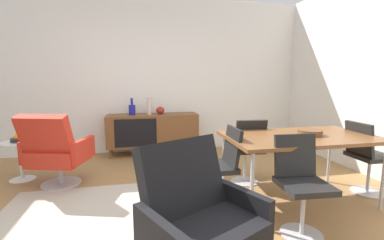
# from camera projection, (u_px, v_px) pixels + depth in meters

# --- Properties ---
(ground_plane) EXTENTS (8.32, 8.32, 0.00)m
(ground_plane) POSITION_uv_depth(u_px,v_px,m) (140.00, 220.00, 2.58)
(ground_plane) COLOR #9E7242
(wall_back) EXTENTS (6.80, 0.12, 2.80)m
(wall_back) POSITION_uv_depth(u_px,v_px,m) (135.00, 76.00, 4.87)
(wall_back) COLOR white
(wall_back) RESTS_ON ground_plane
(sideboard) EXTENTS (1.60, 0.45, 0.72)m
(sideboard) POSITION_uv_depth(u_px,v_px,m) (153.00, 130.00, 4.79)
(sideboard) COLOR brown
(sideboard) RESTS_ON ground_plane
(vase_cobalt) EXTENTS (0.08, 0.08, 0.30)m
(vase_cobalt) POSITION_uv_depth(u_px,v_px,m) (149.00, 106.00, 4.71)
(vase_cobalt) COLOR beige
(vase_cobalt) RESTS_ON sideboard
(vase_sculptural_dark) EXTENTS (0.12, 0.12, 0.29)m
(vase_sculptural_dark) POSITION_uv_depth(u_px,v_px,m) (132.00, 109.00, 4.66)
(vase_sculptural_dark) COLOR navy
(vase_sculptural_dark) RESTS_ON sideboard
(vase_ceramic_small) EXTENTS (0.15, 0.15, 0.13)m
(vase_ceramic_small) POSITION_uv_depth(u_px,v_px,m) (160.00, 110.00, 4.77)
(vase_ceramic_small) COLOR maroon
(vase_ceramic_small) RESTS_ON sideboard
(dining_table) EXTENTS (1.60, 0.90, 0.74)m
(dining_table) POSITION_uv_depth(u_px,v_px,m) (299.00, 139.00, 2.89)
(dining_table) COLOR brown
(dining_table) RESTS_ON ground_plane
(wooden_bowl_on_table) EXTENTS (0.26, 0.26, 0.06)m
(wooden_bowl_on_table) POSITION_uv_depth(u_px,v_px,m) (310.00, 132.00, 2.90)
(wooden_bowl_on_table) COLOR brown
(wooden_bowl_on_table) RESTS_ON dining_table
(dining_chair_near_window) EXTENTS (0.43, 0.40, 0.86)m
(dining_chair_near_window) POSITION_uv_depth(u_px,v_px,m) (221.00, 165.00, 2.74)
(dining_chair_near_window) COLOR black
(dining_chair_near_window) RESTS_ON ground_plane
(dining_chair_far_end) EXTENTS (0.43, 0.41, 0.86)m
(dining_chair_far_end) POSITION_uv_depth(u_px,v_px,m) (366.00, 155.00, 3.11)
(dining_chair_far_end) COLOR black
(dining_chair_far_end) RESTS_ON ground_plane
(dining_chair_back_left) EXTENTS (0.43, 0.45, 0.86)m
(dining_chair_back_left) POSITION_uv_depth(u_px,v_px,m) (247.00, 148.00, 3.39)
(dining_chair_back_left) COLOR black
(dining_chair_back_left) RESTS_ON ground_plane
(dining_chair_front_left) EXTENTS (0.43, 0.45, 0.86)m
(dining_chair_front_left) POSITION_uv_depth(u_px,v_px,m) (301.00, 181.00, 2.31)
(dining_chair_front_left) COLOR black
(dining_chair_front_left) RESTS_ON ground_plane
(lounge_chair_red) EXTENTS (0.83, 0.80, 0.95)m
(lounge_chair_red) POSITION_uv_depth(u_px,v_px,m) (56.00, 150.00, 3.31)
(lounge_chair_red) COLOR red
(lounge_chair_red) RESTS_ON ground_plane
(armchair_black_shell) EXTENTS (0.87, 0.85, 0.95)m
(armchair_black_shell) POSITION_uv_depth(u_px,v_px,m) (198.00, 218.00, 1.70)
(armchair_black_shell) COLOR black
(armchair_black_shell) RESTS_ON ground_plane
(side_table_round) EXTENTS (0.44, 0.44, 0.52)m
(side_table_round) POSITION_uv_depth(u_px,v_px,m) (21.00, 156.00, 3.57)
(side_table_round) COLOR white
(side_table_round) RESTS_ON ground_plane
(fruit_bowl) EXTENTS (0.20, 0.20, 0.11)m
(fruit_bowl) POSITION_uv_depth(u_px,v_px,m) (19.00, 139.00, 3.53)
(fruit_bowl) COLOR #262628
(fruit_bowl) RESTS_ON side_table_round
(area_rug) EXTENTS (2.20, 1.70, 0.01)m
(area_rug) POSITION_uv_depth(u_px,v_px,m) (109.00, 219.00, 2.59)
(area_rug) COLOR #B7AD99
(area_rug) RESTS_ON ground_plane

